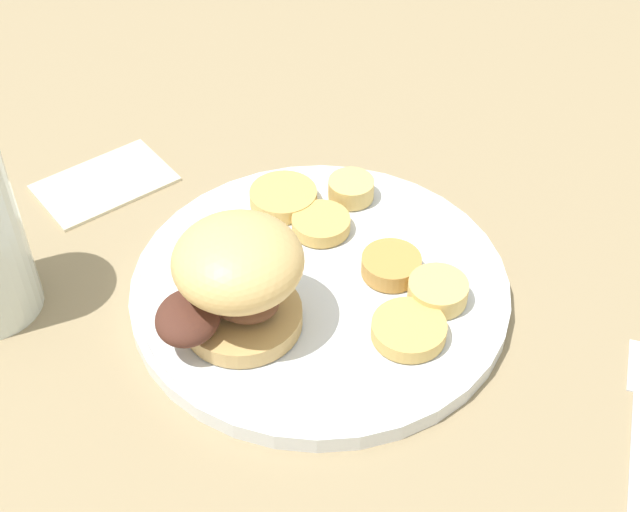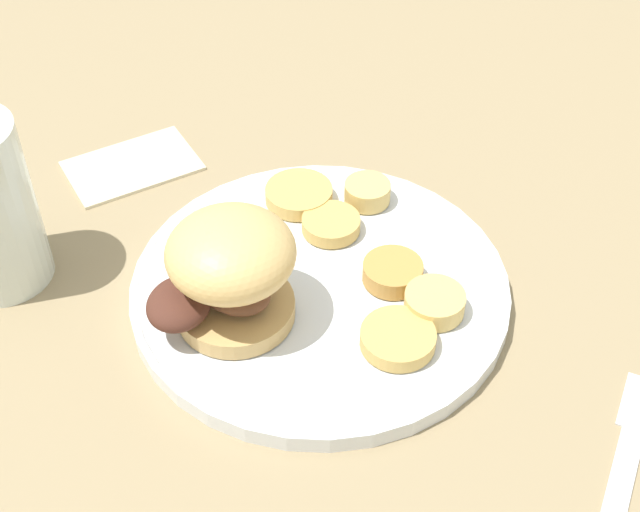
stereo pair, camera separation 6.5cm
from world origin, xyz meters
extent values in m
plane|color=#937F5B|center=(0.00, 0.00, 0.00)|extent=(4.00, 4.00, 0.00)
cylinder|color=white|center=(0.00, 0.00, 0.01)|extent=(0.28, 0.28, 0.01)
torus|color=white|center=(0.00, 0.00, 0.01)|extent=(0.28, 0.28, 0.01)
cylinder|color=tan|center=(0.04, -0.05, 0.02)|extent=(0.08, 0.08, 0.01)
ellipsoid|color=#563323|center=(0.05, -0.05, 0.04)|extent=(0.05, 0.06, 0.02)
ellipsoid|color=#563323|center=(0.03, -0.05, 0.04)|extent=(0.05, 0.05, 0.02)
ellipsoid|color=#4C281E|center=(0.06, -0.09, 0.04)|extent=(0.06, 0.05, 0.02)
ellipsoid|color=brown|center=(0.05, -0.05, 0.04)|extent=(0.03, 0.04, 0.02)
ellipsoid|color=#DBB26B|center=(0.04, -0.05, 0.08)|extent=(0.09, 0.09, 0.05)
cylinder|color=tan|center=(0.05, 0.06, 0.02)|extent=(0.05, 0.05, 0.01)
cylinder|color=tan|center=(-0.06, 0.00, 0.02)|extent=(0.05, 0.05, 0.01)
cylinder|color=#DBB766|center=(-0.10, 0.02, 0.02)|extent=(0.04, 0.04, 0.02)
cylinder|color=tan|center=(-0.09, -0.03, 0.02)|extent=(0.06, 0.06, 0.01)
cylinder|color=#BC8942|center=(-0.01, 0.05, 0.02)|extent=(0.05, 0.05, 0.01)
cylinder|color=#DBB766|center=(0.02, 0.09, 0.02)|extent=(0.04, 0.04, 0.02)
cube|color=beige|center=(-0.13, -0.19, 0.00)|extent=(0.13, 0.13, 0.01)
camera|label=1|loc=(0.47, 0.01, 0.49)|focal=50.00mm
camera|label=2|loc=(0.47, 0.07, 0.49)|focal=50.00mm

